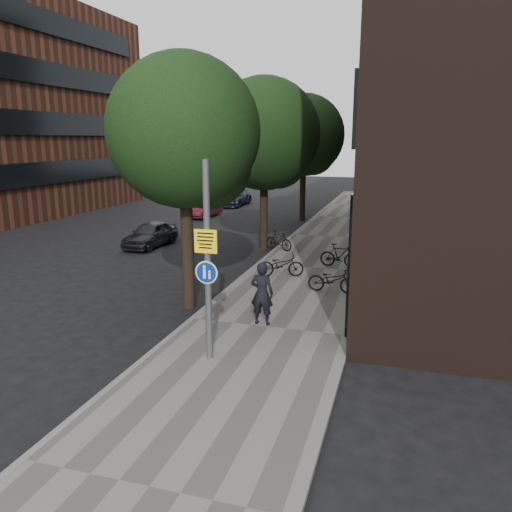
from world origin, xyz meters
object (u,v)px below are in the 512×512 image
at_px(pedestrian, 262,293).
at_px(parked_bike_facade_near, 332,280).
at_px(parked_car_near, 151,234).
at_px(signpost, 208,262).

xyz_separation_m(pedestrian, parked_bike_facade_near, (1.43, 3.46, -0.45)).
height_order(pedestrian, parked_car_near, pedestrian).
xyz_separation_m(signpost, pedestrian, (0.57, 2.42, -1.42)).
xyz_separation_m(parked_bike_facade_near, parked_car_near, (-9.52, 5.27, 0.06)).
bearing_deg(parked_car_near, pedestrian, -44.59).
distance_m(signpost, parked_bike_facade_near, 6.49).
height_order(signpost, parked_bike_facade_near, signpost).
relative_size(signpost, pedestrian, 2.60).
height_order(pedestrian, parked_bike_facade_near, pedestrian).
distance_m(signpost, pedestrian, 2.87).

